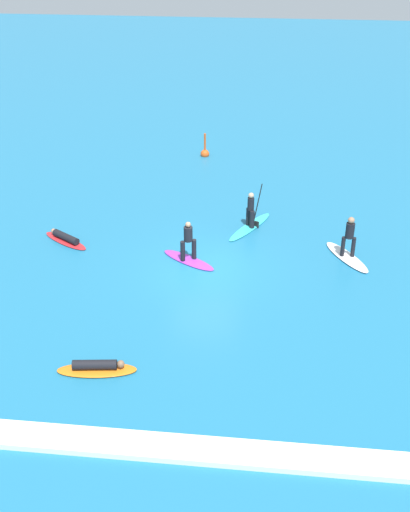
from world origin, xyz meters
The scene contains 8 objects.
ground_plane centered at (0.00, 0.00, 0.00)m, with size 120.00×120.00×0.00m, color #1E6B93.
surfer_on_teal_board centered at (1.57, 3.63, 0.40)m, with size 2.01×3.15×2.11m.
surfer_on_purple_board centered at (-0.70, 0.43, 0.51)m, with size 2.45×1.93×1.70m.
surfer_on_red_board centered at (-6.00, 1.48, 0.14)m, with size 2.36×1.84×0.38m.
surfer_on_white_board centered at (5.51, 1.34, 0.45)m, with size 1.92×2.70×1.80m.
surfer_on_orange_board centered at (-2.54, -6.58, 0.14)m, with size 2.48×1.03×0.40m.
marker_buoy centered at (-1.36, 12.25, 0.19)m, with size 0.48×0.48×1.40m.
wave_crest centered at (0.00, -9.49, 0.09)m, with size 24.17×0.90×0.18m, color white.
Camera 1 is at (2.37, -21.36, 12.46)m, focal length 45.09 mm.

